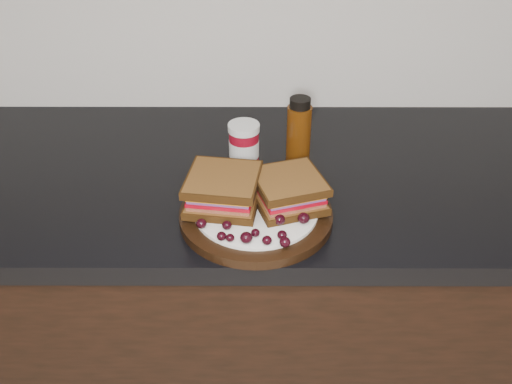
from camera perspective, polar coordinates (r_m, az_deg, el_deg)
base_cabinets at (r=1.52m, az=-10.82°, el=-13.06°), size 3.96×0.58×0.86m
countertop at (r=1.23m, az=-13.06°, el=1.32°), size 3.98×0.60×0.04m
plate at (r=1.04m, az=-0.00°, el=-2.31°), size 0.28×0.28×0.02m
sandwich_left at (r=1.03m, az=-3.30°, el=0.24°), size 0.15×0.15×0.06m
sandwich_right at (r=1.03m, az=3.28°, el=0.13°), size 0.15×0.15×0.05m
grape_0 at (r=0.99m, az=-5.48°, el=-3.16°), size 0.02×0.02×0.02m
grape_1 at (r=0.98m, az=-2.93°, el=-3.35°), size 0.02×0.02×0.02m
grape_2 at (r=0.96m, az=-3.46°, el=-4.43°), size 0.02×0.02×0.02m
grape_3 at (r=0.96m, az=-2.61°, el=-4.60°), size 0.02×0.02×0.01m
grape_4 at (r=0.95m, az=-0.98°, el=-4.59°), size 0.02×0.02×0.02m
grape_5 at (r=0.97m, az=-0.06°, el=-4.10°), size 0.02×0.02×0.01m
grape_6 at (r=0.95m, az=1.10°, el=-4.86°), size 0.02×0.02×0.02m
grape_7 at (r=0.95m, az=2.91°, el=-5.03°), size 0.02×0.02×0.02m
grape_8 at (r=0.96m, az=2.62°, el=-4.32°), size 0.02×0.02×0.02m
grape_9 at (r=0.99m, az=2.36°, el=-2.77°), size 0.02×0.02×0.02m
grape_10 at (r=1.00m, az=4.78°, el=-2.62°), size 0.02×0.02×0.02m
grape_11 at (r=1.01m, az=3.81°, el=-2.01°), size 0.02×0.02×0.02m
grape_12 at (r=1.02m, az=5.06°, el=-1.67°), size 0.02×0.02×0.02m
grape_13 at (r=1.06m, az=5.12°, el=-0.26°), size 0.02×0.02×0.02m
grape_14 at (r=1.07m, az=3.95°, el=-0.04°), size 0.02×0.02×0.01m
grape_15 at (r=1.05m, az=2.49°, el=-0.55°), size 0.02×0.02×0.02m
grape_16 at (r=1.08m, az=-2.71°, el=0.55°), size 0.02×0.02×0.02m
grape_17 at (r=1.06m, az=-3.40°, el=0.16°), size 0.02×0.02×0.02m
grape_18 at (r=1.04m, az=-4.89°, el=-0.74°), size 0.02×0.02×0.02m
grape_19 at (r=1.04m, az=-4.42°, el=-0.81°), size 0.02×0.02×0.02m
grape_20 at (r=1.01m, az=-3.12°, el=-2.24°), size 0.02×0.02×0.02m
grape_21 at (r=1.05m, az=-2.18°, el=-0.52°), size 0.02×0.02×0.02m
grape_22 at (r=1.05m, az=-2.89°, el=-0.71°), size 0.01×0.01×0.01m
grape_23 at (r=1.04m, az=-5.22°, el=-1.07°), size 0.02×0.02×0.02m
condiment_jar at (r=1.18m, az=-1.21°, el=4.72°), size 0.08×0.08×0.10m
oil_bottle at (r=1.19m, az=4.31°, el=6.20°), size 0.05×0.05×0.14m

